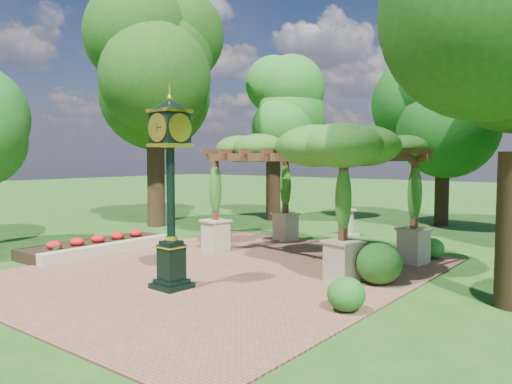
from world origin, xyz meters
The scene contains 13 objects.
ground centered at (0.00, 0.00, 0.00)m, with size 120.00×120.00×0.00m, color #1E4714.
brick_plaza centered at (0.00, 1.00, 0.02)m, with size 10.00×12.00×0.04m, color brown.
border_wall centered at (-4.60, 0.50, 0.20)m, with size 0.35×5.00×0.40m, color #C6B793.
flower_bed centered at (-5.50, 0.50, 0.18)m, with size 1.50×5.00×0.36m, color red.
pedestal_clock centered at (0.25, -1.20, 2.82)m, with size 0.98×0.98×4.71m.
pergola centered at (0.80, 4.24, 3.35)m, with size 7.15×5.24×4.09m.
sundial centered at (-0.18, 8.99, 0.49)m, with size 0.69×0.69×1.12m.
shrub_front centered at (4.53, -0.22, 0.40)m, with size 0.81×0.81×0.73m, color #1B5518.
shrub_mid centered at (4.11, 2.32, 0.57)m, with size 1.17×1.17×1.05m, color #1E5217.
shrub_back centered at (4.11, 6.36, 0.37)m, with size 0.72×0.72×0.65m, color #24671D.
tree_west_near centered at (-8.87, 6.16, 7.44)m, with size 4.80×4.80×10.86m.
tree_west_far centered at (-5.87, 11.44, 5.83)m, with size 3.80×3.80×8.55m.
tree_north centered at (1.74, 14.64, 5.19)m, with size 4.20×4.20×7.57m.
Camera 1 is at (9.36, -9.44, 3.26)m, focal length 35.00 mm.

